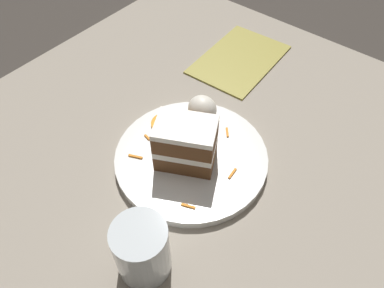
% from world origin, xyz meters
% --- Properties ---
extents(ground_plane, '(6.00, 6.00, 0.00)m').
position_xyz_m(ground_plane, '(0.00, 0.00, 0.00)').
color(ground_plane, '#38332D').
rests_on(ground_plane, ground).
extents(dining_table, '(0.97, 1.10, 0.03)m').
position_xyz_m(dining_table, '(0.00, 0.00, 0.01)').
color(dining_table, gray).
rests_on(dining_table, ground).
extents(plate, '(0.28, 0.28, 0.02)m').
position_xyz_m(plate, '(-0.00, -0.04, 0.04)').
color(plate, white).
rests_on(plate, dining_table).
extents(cake_slice, '(0.12, 0.11, 0.09)m').
position_xyz_m(cake_slice, '(-0.00, -0.02, 0.09)').
color(cake_slice, brown).
rests_on(cake_slice, plate).
extents(cream_dollop, '(0.06, 0.05, 0.05)m').
position_xyz_m(cream_dollop, '(0.04, -0.12, 0.07)').
color(cream_dollop, white).
rests_on(cream_dollop, plate).
extents(orange_garnish, '(0.06, 0.06, 0.00)m').
position_xyz_m(orange_garnish, '(0.09, -0.06, 0.05)').
color(orange_garnish, orange).
rests_on(orange_garnish, plate).
extents(carrot_shreds_scatter, '(0.18, 0.19, 0.00)m').
position_xyz_m(carrot_shreds_scatter, '(-0.01, -0.02, 0.05)').
color(carrot_shreds_scatter, orange).
rests_on(carrot_shreds_scatter, plate).
extents(drinking_glass, '(0.08, 0.08, 0.10)m').
position_xyz_m(drinking_glass, '(-0.07, 0.16, 0.07)').
color(drinking_glass, silver).
rests_on(drinking_glass, dining_table).
extents(menu_card, '(0.17, 0.24, 0.00)m').
position_xyz_m(menu_card, '(0.10, -0.34, 0.03)').
color(menu_card, '#9E933D').
rests_on(menu_card, dining_table).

